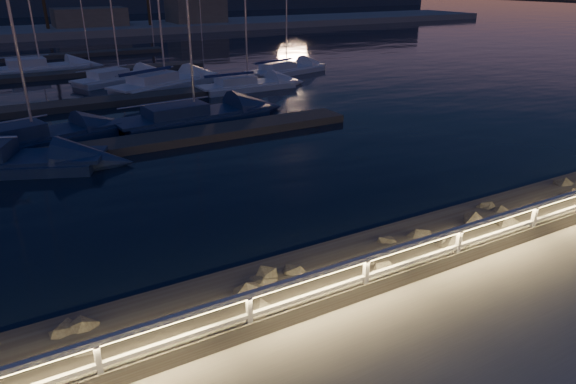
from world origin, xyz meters
name	(u,v)px	position (x,y,z in m)	size (l,w,h in m)	color
ground	(329,307)	(0.00, 0.00, 0.00)	(400.00, 400.00, 0.00)	#A09B90
harbor_water	(89,96)	(0.00, 31.22, -0.97)	(400.00, 440.00, 0.60)	black
guard_rail	(328,279)	(-0.07, 0.00, 0.77)	(44.11, 0.12, 1.06)	white
riprap	(320,285)	(0.42, 1.04, -0.12)	(34.87, 2.26, 1.15)	#625F54
floating_docks	(85,85)	(0.00, 32.50, -0.40)	(22.00, 36.00, 0.40)	#504742
far_shore	(31,30)	(-0.12, 74.05, 0.29)	(160.00, 14.00, 5.20)	#A09B90
sailboat_c	(245,84)	(10.00, 25.89, -0.20)	(7.42, 2.43, 12.47)	silver
sailboat_f	(30,138)	(-4.77, 18.62, -0.15)	(8.30, 4.37, 13.64)	navy
sailboat_g	(163,82)	(5.01, 29.45, -0.15)	(9.04, 5.90, 15.01)	silver
sailboat_h	(191,115)	(3.47, 19.07, -0.17)	(9.10, 3.48, 15.03)	navy
sailboat_k	(118,77)	(2.61, 33.41, -0.19)	(7.67, 4.75, 12.66)	silver
sailboat_l	(285,69)	(15.80, 30.40, -0.20)	(8.02, 4.14, 13.07)	silver
sailboat_n	(38,67)	(-2.32, 41.37, -0.14)	(8.34, 3.06, 13.94)	silver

